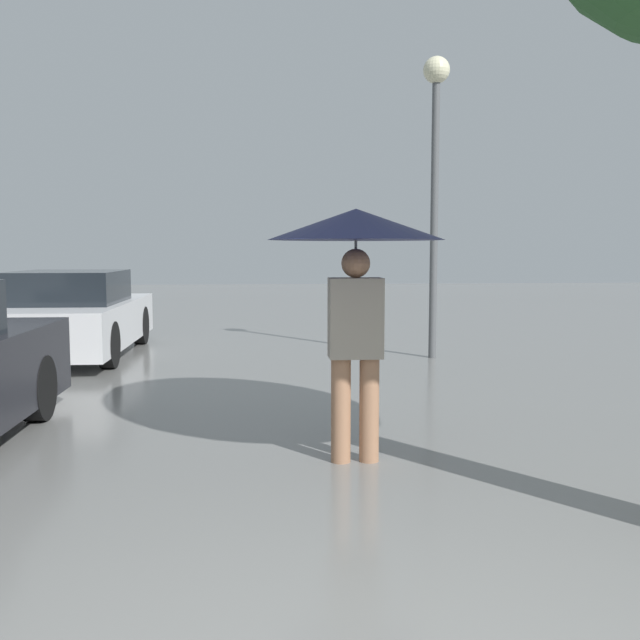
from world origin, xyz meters
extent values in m
cylinder|color=#9E7051|center=(0.06, 3.19, 0.37)|extent=(0.14, 0.14, 0.75)
cylinder|color=#9E7051|center=(0.26, 3.19, 0.37)|extent=(0.14, 0.14, 0.75)
cube|color=gray|center=(0.16, 3.19, 1.03)|extent=(0.37, 0.22, 0.56)
sphere|color=#9E7051|center=(0.16, 3.19, 1.41)|extent=(0.20, 0.20, 0.20)
cylinder|color=#515456|center=(0.16, 3.19, 1.27)|extent=(0.02, 0.02, 0.60)
cone|color=#191E4C|center=(0.16, 3.19, 1.68)|extent=(1.22, 1.22, 0.21)
cylinder|color=black|center=(-2.46, 4.63, 0.29)|extent=(0.18, 0.58, 0.58)
cube|color=silver|center=(-3.17, 8.63, 0.47)|extent=(1.64, 3.87, 0.60)
cube|color=black|center=(-3.17, 8.44, 0.99)|extent=(1.40, 1.74, 0.44)
cylinder|color=black|center=(-3.91, 9.83, 0.30)|extent=(0.18, 0.60, 0.60)
cylinder|color=black|center=(-2.43, 9.83, 0.30)|extent=(0.18, 0.60, 0.60)
cylinder|color=black|center=(-2.43, 7.43, 0.30)|extent=(0.18, 0.60, 0.60)
cylinder|color=#515456|center=(1.88, 8.00, 1.91)|extent=(0.11, 0.11, 3.81)
sphere|color=beige|center=(1.88, 8.00, 3.92)|extent=(0.36, 0.36, 0.36)
camera|label=1|loc=(-0.49, -1.72, 1.50)|focal=40.00mm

